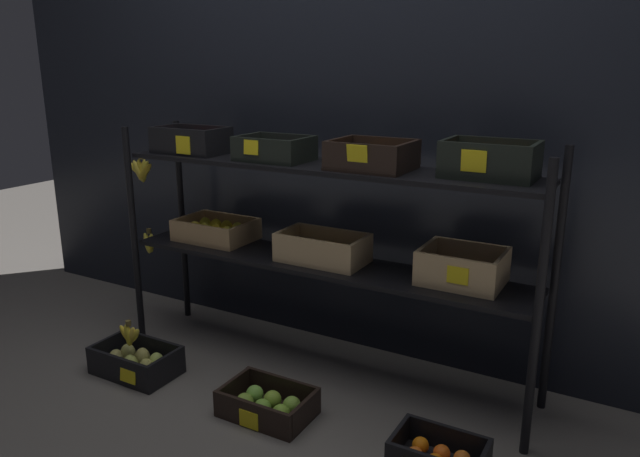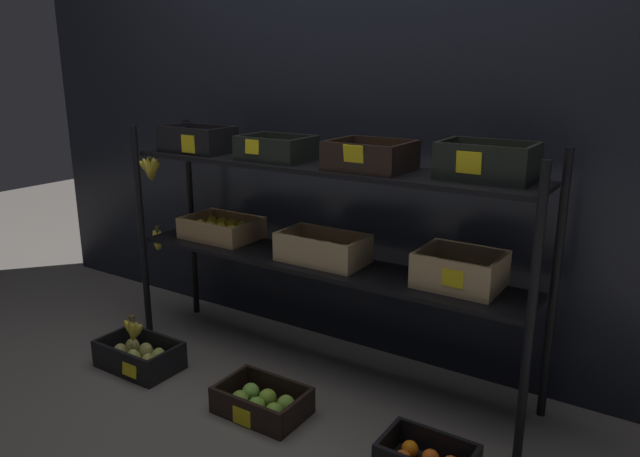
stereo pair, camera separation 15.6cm
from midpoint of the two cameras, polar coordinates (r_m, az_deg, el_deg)
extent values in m
plane|color=#605B56|center=(2.82, 1.63, -13.16)|extent=(10.00, 10.00, 0.00)
cube|color=black|center=(2.80, 5.82, 10.40)|extent=(4.27, 0.12, 2.21)
cylinder|color=black|center=(3.06, -15.13, -0.57)|extent=(0.03, 0.03, 1.06)
cylinder|color=black|center=(2.14, 21.33, -8.17)|extent=(0.03, 0.03, 1.06)
cylinder|color=black|center=(3.29, -10.76, 0.79)|extent=(0.03, 0.03, 1.06)
cylinder|color=black|center=(2.45, 23.04, -5.33)|extent=(0.03, 0.03, 1.06)
cube|color=black|center=(2.61, 1.71, -3.37)|extent=(1.84, 0.31, 0.02)
cube|color=black|center=(2.51, 1.79, 5.86)|extent=(1.84, 0.31, 0.02)
cube|color=tan|center=(2.99, -7.79, -0.76)|extent=(0.36, 0.26, 0.01)
cube|color=tan|center=(2.88, -9.39, -0.35)|extent=(0.36, 0.02, 0.09)
cube|color=tan|center=(3.06, -6.35, 0.69)|extent=(0.36, 0.02, 0.09)
cube|color=tan|center=(3.08, -10.25, 0.64)|extent=(0.02, 0.23, 0.09)
cube|color=tan|center=(2.87, -5.21, -0.31)|extent=(0.02, 0.23, 0.09)
ellipsoid|color=yellow|center=(3.01, -9.72, 0.17)|extent=(0.06, 0.06, 0.08)
ellipsoid|color=yellow|center=(2.97, -8.79, 0.01)|extent=(0.06, 0.06, 0.08)
ellipsoid|color=yellow|center=(2.92, -7.86, -0.19)|extent=(0.06, 0.06, 0.08)
ellipsoid|color=yellow|center=(2.88, -6.82, -0.40)|extent=(0.06, 0.06, 0.08)
ellipsoid|color=yellow|center=(3.06, -8.78, 0.50)|extent=(0.06, 0.06, 0.08)
ellipsoid|color=yellow|center=(3.02, -7.80, 0.34)|extent=(0.06, 0.06, 0.08)
ellipsoid|color=yellow|center=(2.99, -6.83, 0.18)|extent=(0.06, 0.06, 0.08)
ellipsoid|color=yellow|center=(2.94, -5.84, -0.04)|extent=(0.06, 0.06, 0.08)
cube|color=tan|center=(2.61, 1.97, -3.01)|extent=(0.38, 0.22, 0.01)
cube|color=tan|center=(2.51, 0.80, -2.27)|extent=(0.38, 0.02, 0.11)
cube|color=tan|center=(2.67, 3.10, -1.17)|extent=(0.38, 0.02, 0.11)
cube|color=tan|center=(2.69, -1.32, -1.08)|extent=(0.02, 0.18, 0.11)
cube|color=tan|center=(2.51, 5.53, -2.36)|extent=(0.02, 0.18, 0.11)
sphere|color=gold|center=(2.62, -0.12, -1.93)|extent=(0.07, 0.07, 0.07)
sphere|color=#D3C64C|center=(2.57, 1.58, -2.32)|extent=(0.07, 0.07, 0.07)
sphere|color=gold|center=(2.53, 3.48, -2.60)|extent=(0.07, 0.07, 0.07)
sphere|color=#DEC84C|center=(2.67, 0.53, -1.64)|extent=(0.07, 0.07, 0.07)
sphere|color=gold|center=(2.62, 2.34, -1.95)|extent=(0.07, 0.07, 0.07)
sphere|color=#D9C44B|center=(2.58, 4.09, -2.31)|extent=(0.07, 0.07, 0.07)
cube|color=tan|center=(2.41, 14.87, -5.13)|extent=(0.31, 0.26, 0.01)
cube|color=tan|center=(2.28, 14.02, -4.45)|extent=(0.31, 0.02, 0.12)
cube|color=tan|center=(2.50, 15.85, -2.83)|extent=(0.31, 0.02, 0.12)
cube|color=tan|center=(2.44, 11.65, -3.02)|extent=(0.02, 0.22, 0.12)
cube|color=tan|center=(2.35, 18.43, -4.19)|extent=(0.02, 0.22, 0.12)
ellipsoid|color=brown|center=(2.39, 12.70, -4.18)|extent=(0.05, 0.05, 0.07)
ellipsoid|color=brown|center=(2.37, 13.91, -4.42)|extent=(0.05, 0.05, 0.07)
ellipsoid|color=brown|center=(2.35, 15.26, -4.69)|extent=(0.05, 0.05, 0.07)
ellipsoid|color=brown|center=(2.34, 16.61, -4.91)|extent=(0.05, 0.05, 0.07)
ellipsoid|color=brown|center=(2.46, 13.27, -3.61)|extent=(0.05, 0.05, 0.07)
ellipsoid|color=brown|center=(2.45, 14.57, -3.83)|extent=(0.05, 0.05, 0.07)
ellipsoid|color=brown|center=(2.43, 15.91, -4.04)|extent=(0.05, 0.05, 0.07)
ellipsoid|color=brown|center=(2.41, 17.14, -4.31)|extent=(0.05, 0.05, 0.07)
cube|color=yellow|center=(2.27, 14.40, -4.63)|extent=(0.08, 0.00, 0.07)
cube|color=black|center=(2.90, -9.96, 7.28)|extent=(0.34, 0.20, 0.01)
cube|color=black|center=(2.82, -11.32, 8.24)|extent=(0.34, 0.02, 0.11)
cube|color=black|center=(2.96, -8.77, 8.68)|extent=(0.34, 0.02, 0.11)
cube|color=black|center=(3.00, -12.29, 8.60)|extent=(0.02, 0.17, 0.11)
cube|color=black|center=(2.79, -7.56, 8.31)|extent=(0.02, 0.17, 0.11)
sphere|color=red|center=(2.93, -11.43, 8.11)|extent=(0.07, 0.07, 0.07)
sphere|color=red|center=(2.87, -10.30, 8.03)|extent=(0.07, 0.07, 0.07)
sphere|color=red|center=(2.82, -9.18, 7.94)|extent=(0.07, 0.07, 0.07)
sphere|color=red|center=(2.96, -10.81, 8.22)|extent=(0.07, 0.07, 0.07)
sphere|color=red|center=(2.91, -9.61, 8.15)|extent=(0.07, 0.07, 0.07)
sphere|color=red|center=(2.86, -8.44, 8.07)|extent=(0.07, 0.07, 0.07)
cube|color=yellow|center=(2.79, -10.83, 7.86)|extent=(0.08, 0.00, 0.08)
cube|color=black|center=(2.62, -2.42, 6.63)|extent=(0.31, 0.22, 0.01)
cube|color=black|center=(2.53, -3.80, 7.49)|extent=(0.31, 0.02, 0.09)
cube|color=black|center=(2.70, -1.16, 8.02)|extent=(0.31, 0.02, 0.09)
cube|color=black|center=(2.70, -4.97, 7.97)|extent=(0.02, 0.19, 0.09)
cube|color=black|center=(2.53, 0.25, 7.53)|extent=(0.02, 0.19, 0.09)
sphere|color=#642252|center=(2.64, -4.47, 7.32)|extent=(0.05, 0.05, 0.05)
sphere|color=#692D5A|center=(2.60, -3.48, 7.23)|extent=(0.05, 0.05, 0.05)
sphere|color=#562351|center=(2.57, -2.41, 7.14)|extent=(0.05, 0.05, 0.05)
sphere|color=#641C45|center=(2.54, -1.34, 7.05)|extent=(0.05, 0.05, 0.05)
sphere|color=#61215E|center=(2.69, -3.40, 7.51)|extent=(0.05, 0.05, 0.05)
sphere|color=#602F53|center=(2.66, -2.46, 7.41)|extent=(0.05, 0.05, 0.05)
sphere|color=#692558|center=(2.63, -1.47, 7.32)|extent=(0.05, 0.05, 0.05)
sphere|color=#641A4F|center=(2.60, -0.34, 7.24)|extent=(0.05, 0.05, 0.05)
cube|color=yellow|center=(2.55, -4.70, 7.72)|extent=(0.07, 0.01, 0.06)
cube|color=black|center=(2.40, 6.65, 5.71)|extent=(0.31, 0.26, 0.01)
cube|color=black|center=(2.28, 5.33, 6.70)|extent=(0.31, 0.02, 0.10)
cube|color=black|center=(2.49, 7.95, 7.37)|extent=(0.31, 0.02, 0.10)
cube|color=black|center=(2.46, 3.58, 7.37)|extent=(0.02, 0.23, 0.10)
cube|color=black|center=(2.33, 9.98, 6.71)|extent=(0.02, 0.23, 0.10)
sphere|color=orange|center=(2.38, 5.24, 6.72)|extent=(0.07, 0.07, 0.07)
sphere|color=orange|center=(2.33, 7.36, 6.49)|extent=(0.07, 0.07, 0.07)
sphere|color=orange|center=(2.45, 5.95, 6.96)|extent=(0.07, 0.07, 0.07)
sphere|color=orange|center=(2.40, 8.08, 6.72)|extent=(0.07, 0.07, 0.07)
cube|color=yellow|center=(2.27, 5.17, 6.91)|extent=(0.08, 0.02, 0.08)
cube|color=black|center=(2.27, 17.38, 4.57)|extent=(0.33, 0.22, 0.01)
cube|color=black|center=(2.16, 16.76, 5.94)|extent=(0.33, 0.02, 0.12)
cube|color=black|center=(2.36, 18.21, 6.57)|extent=(0.33, 0.02, 0.12)
cube|color=black|center=(2.31, 13.73, 6.71)|extent=(0.02, 0.19, 0.12)
cube|color=black|center=(2.23, 21.44, 5.77)|extent=(0.02, 0.19, 0.12)
sphere|color=orange|center=(2.26, 15.17, 5.61)|extent=(0.06, 0.06, 0.06)
sphere|color=orange|center=(2.24, 17.30, 5.36)|extent=(0.06, 0.06, 0.06)
sphere|color=orange|center=(2.22, 19.15, 5.12)|extent=(0.06, 0.06, 0.06)
sphere|color=orange|center=(2.32, 15.75, 5.82)|extent=(0.06, 0.06, 0.06)
sphere|color=orange|center=(2.30, 17.73, 5.57)|extent=(0.06, 0.06, 0.06)
sphere|color=orange|center=(2.28, 19.62, 5.34)|extent=(0.06, 0.06, 0.06)
cube|color=yellow|center=(2.16, 15.94, 6.01)|extent=(0.09, 0.01, 0.08)
cylinder|color=brown|center=(3.18, -13.79, 0.02)|extent=(0.02, 0.02, 0.02)
ellipsoid|color=yellow|center=(3.21, -13.83, -1.02)|extent=(0.07, 0.03, 0.11)
ellipsoid|color=yellow|center=(3.19, -13.93, -1.11)|extent=(0.05, 0.03, 0.11)
ellipsoid|color=yellow|center=(3.19, -13.61, -1.10)|extent=(0.05, 0.03, 0.11)
ellipsoid|color=yellow|center=(3.18, -13.55, -1.17)|extent=(0.08, 0.03, 0.11)
cylinder|color=brown|center=(3.09, -14.43, 6.73)|extent=(0.02, 0.02, 0.02)
ellipsoid|color=yellow|center=(3.13, -14.74, 5.51)|extent=(0.11, 0.04, 0.09)
ellipsoid|color=gold|center=(3.11, -14.68, 5.47)|extent=(0.09, 0.03, 0.12)
ellipsoid|color=yellow|center=(3.11, -14.43, 5.48)|extent=(0.06, 0.03, 0.12)
ellipsoid|color=yellow|center=(3.10, -14.17, 5.48)|extent=(0.05, 0.03, 0.12)
ellipsoid|color=yellow|center=(3.09, -14.09, 5.45)|extent=(0.08, 0.03, 0.12)
ellipsoid|color=yellow|center=(3.08, -14.09, 5.40)|extent=(0.11, 0.03, 0.10)
cube|color=black|center=(2.92, -15.16, -12.47)|extent=(0.37, 0.23, 0.01)
cube|color=black|center=(2.83, -16.88, -12.09)|extent=(0.37, 0.02, 0.12)
cube|color=black|center=(2.96, -13.68, -10.63)|extent=(0.37, 0.02, 0.12)
cube|color=black|center=(3.02, -17.56, -10.37)|extent=(0.02, 0.20, 0.12)
cube|color=black|center=(2.78, -12.71, -12.40)|extent=(0.02, 0.20, 0.12)
ellipsoid|color=tan|center=(2.95, -16.92, -11.25)|extent=(0.07, 0.07, 0.09)
ellipsoid|color=#ACB750|center=(2.88, -15.76, -11.83)|extent=(0.07, 0.07, 0.09)
ellipsoid|color=tan|center=(2.82, -14.42, -12.29)|extent=(0.07, 0.07, 0.09)
ellipsoid|color=tan|center=(2.98, -15.90, -10.83)|extent=(0.07, 0.07, 0.09)
ellipsoid|color=tan|center=(2.92, -14.69, -11.30)|extent=(0.07, 0.07, 0.09)
ellipsoid|color=#ACBF55|center=(2.86, -13.49, -11.82)|extent=(0.07, 0.07, 0.09)
cube|color=yellow|center=(2.78, -16.06, -12.79)|extent=(0.09, 0.01, 0.06)
cube|color=black|center=(2.51, -3.59, -16.91)|extent=(0.35, 0.23, 0.01)
cube|color=black|center=(2.41, -5.23, -16.93)|extent=(0.35, 0.02, 0.10)
cube|color=black|center=(2.56, -2.11, -14.79)|extent=(0.35, 0.02, 0.10)
cube|color=black|center=(2.57, -6.74, -14.69)|extent=(0.02, 0.20, 0.10)
cube|color=black|center=(2.40, -0.22, -17.01)|extent=(0.02, 0.20, 0.10)
sphere|color=#87B23A|center=(2.51, -5.77, -15.84)|extent=(0.07, 0.07, 0.07)
sphere|color=#81C03C|center=(2.47, -4.22, -16.44)|extent=(0.07, 0.07, 0.07)
sphere|color=#83BA34|center=(2.42, -2.47, -17.01)|extent=(0.07, 0.07, 0.07)
sphere|color=#83C848|center=(2.56, -4.79, -15.19)|extent=(0.07, 0.07, 0.07)
sphere|color=#90B937|center=(2.51, -3.19, -15.73)|extent=(0.07, 0.07, 0.07)
sphere|color=#88B83E|center=(2.47, -1.37, -16.33)|extent=(0.07, 0.07, 0.07)
cube|color=yellow|center=(2.42, -5.53, -17.39)|extent=(0.09, 0.00, 0.07)
cube|color=black|center=(2.29, 13.15, -19.20)|extent=(0.32, 0.02, 0.10)
cube|color=black|center=(2.26, 8.49, -19.45)|extent=(0.02, 0.17, 0.10)
sphere|color=orange|center=(2.28, 10.59, -19.88)|extent=(0.06, 0.06, 0.06)
cylinder|color=brown|center=(2.84, -15.88, -8.19)|extent=(0.02, 0.02, 0.02)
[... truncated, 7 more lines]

